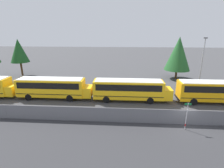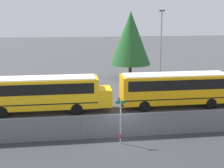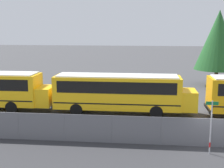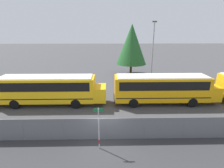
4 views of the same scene
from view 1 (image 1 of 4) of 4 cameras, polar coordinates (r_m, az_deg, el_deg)
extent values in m
plane|color=#424244|center=(22.56, 22.61, -12.09)|extent=(200.00, 200.00, 0.00)
cube|color=#333335|center=(17.93, 28.87, -21.16)|extent=(120.55, 12.00, 0.01)
cube|color=#9EA0A5|center=(22.16, 22.88, -10.05)|extent=(86.55, 0.03, 1.79)
cube|color=slate|center=(22.15, 22.89, -10.06)|extent=(86.55, 0.01, 1.79)
cylinder|color=slate|center=(21.79, 23.15, -7.94)|extent=(86.55, 0.05, 0.05)
cylinder|color=slate|center=(25.43, -31.34, -7.76)|extent=(0.07, 0.07, 1.79)
cylinder|color=slate|center=(23.81, -25.18, -8.44)|extent=(0.07, 0.07, 1.79)
cylinder|color=slate|center=(22.51, -18.19, -9.10)|extent=(0.07, 0.07, 1.79)
cylinder|color=slate|center=(21.57, -10.44, -9.66)|extent=(0.07, 0.07, 1.79)
cylinder|color=slate|center=(21.05, -2.12, -10.07)|extent=(0.07, 0.07, 1.79)
cylinder|color=slate|center=(20.97, 6.44, -10.28)|extent=(0.07, 0.07, 1.79)
cylinder|color=slate|center=(21.35, 14.89, -10.27)|extent=(0.07, 0.07, 1.79)
cylinder|color=slate|center=(22.16, 22.88, -10.05)|extent=(0.07, 0.07, 1.79)
cylinder|color=slate|center=(23.35, 30.16, -9.69)|extent=(0.07, 0.07, 1.79)
cube|color=yellow|center=(32.46, -29.70, -1.65)|extent=(1.27, 2.35, 1.61)
cylinder|color=black|center=(35.08, -32.10, -2.15)|extent=(1.06, 0.28, 1.06)
cube|color=yellow|center=(29.38, -19.24, -0.99)|extent=(10.55, 2.55, 2.69)
cube|color=black|center=(29.21, -19.35, 0.12)|extent=(9.71, 2.59, 0.97)
cube|color=black|center=(29.61, -19.10, -2.38)|extent=(10.34, 2.58, 0.10)
cube|color=yellow|center=(27.79, -7.84, -2.35)|extent=(1.27, 2.35, 1.61)
cube|color=black|center=(32.18, -27.81, -2.75)|extent=(0.12, 2.55, 0.24)
cube|color=silver|center=(29.00, -19.51, 1.63)|extent=(10.02, 2.30, 0.10)
cylinder|color=black|center=(29.74, -12.32, -2.93)|extent=(1.06, 0.28, 1.06)
cylinder|color=black|center=(27.67, -13.62, -4.55)|extent=(1.06, 0.28, 1.06)
cylinder|color=black|center=(32.16, -23.60, -2.48)|extent=(1.06, 0.28, 1.06)
cylinder|color=black|center=(30.26, -25.55, -3.91)|extent=(1.06, 0.28, 1.06)
cube|color=yellow|center=(26.92, 5.28, -1.69)|extent=(10.55, 2.55, 2.69)
cube|color=black|center=(26.74, 5.31, -0.49)|extent=(9.71, 2.59, 0.97)
cube|color=black|center=(27.17, 5.24, -3.20)|extent=(10.34, 2.58, 0.10)
cube|color=yellow|center=(27.89, 17.49, -2.93)|extent=(1.27, 2.35, 1.61)
cube|color=black|center=(27.70, -5.89, -3.79)|extent=(0.12, 2.55, 0.24)
cube|color=silver|center=(26.51, 5.36, 1.17)|extent=(10.02, 2.30, 0.10)
cylinder|color=black|center=(28.73, 11.71, -3.61)|extent=(1.06, 0.28, 1.06)
cylinder|color=black|center=(26.60, 12.34, -5.36)|extent=(1.06, 0.28, 1.06)
cylinder|color=black|center=(28.56, -1.42, -3.37)|extent=(1.06, 0.28, 1.06)
cylinder|color=black|center=(26.42, -1.89, -5.11)|extent=(1.06, 0.28, 1.06)
cube|color=orange|center=(30.18, 30.43, -1.97)|extent=(10.55, 2.55, 2.69)
cube|color=black|center=(30.01, 30.60, -0.90)|extent=(9.71, 2.59, 0.97)
cube|color=black|center=(30.40, 30.22, -3.31)|extent=(10.34, 2.58, 0.10)
cube|color=black|center=(28.57, 20.46, -4.16)|extent=(0.12, 2.55, 0.24)
cube|color=silver|center=(29.81, 30.83, 0.57)|extent=(10.02, 2.30, 0.10)
cylinder|color=black|center=(30.30, 23.57, -3.63)|extent=(1.06, 0.28, 1.06)
cylinder|color=black|center=(28.28, 25.07, -5.27)|extent=(1.06, 0.28, 1.06)
cylinder|color=#B7B7BC|center=(20.83, 23.13, -9.71)|extent=(0.08, 0.08, 3.18)
cylinder|color=red|center=(21.30, 22.80, -12.22)|extent=(0.09, 0.09, 0.30)
cube|color=#147238|center=(20.26, 23.60, -6.05)|extent=(0.70, 0.02, 0.20)
cylinder|color=gray|center=(35.36, 27.21, 5.52)|extent=(0.16, 0.16, 9.13)
cube|color=#47474C|center=(34.89, 28.27, 13.10)|extent=(0.60, 0.24, 0.20)
cylinder|color=#51381E|center=(42.22, 20.16, 3.03)|extent=(0.44, 0.44, 2.05)
cone|color=#235B28|center=(41.43, 20.82, 9.27)|extent=(5.57, 5.57, 7.24)
cylinder|color=#51381E|center=(47.54, -27.40, 4.41)|extent=(0.44, 0.44, 3.30)
cone|color=#194C1E|center=(46.92, -28.13, 9.59)|extent=(4.17, 4.17, 5.42)
camera|label=2|loc=(4.69, 127.30, -28.82)|focal=50.00mm
camera|label=3|loc=(4.39, 79.08, -44.94)|focal=50.00mm
camera|label=4|loc=(10.45, 50.19, -1.88)|focal=28.00mm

